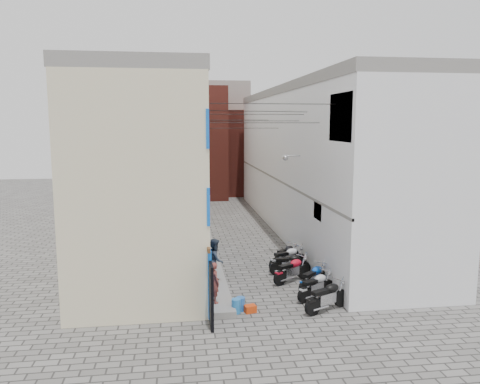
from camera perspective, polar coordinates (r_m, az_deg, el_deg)
name	(u,v)px	position (r m, az deg, el deg)	size (l,w,h in m)	color
ground	(281,316)	(17.22, 5.04, -14.84)	(90.00, 90.00, 0.00)	#595653
plinth	(202,232)	(29.22, -4.65, -4.83)	(0.90, 26.00, 0.25)	gray
building_left	(152,162)	(28.48, -10.66, 3.63)	(5.10, 27.00, 9.00)	beige
building_right	(313,160)	(29.77, 8.95, 3.88)	(5.94, 26.00, 9.00)	white
building_far_brick_left	(192,143)	(43.48, -5.82, 5.97)	(6.00, 6.00, 10.00)	maroon
building_far_brick_right	(243,152)	(45.97, 0.37, 4.89)	(5.00, 6.00, 8.00)	maroon
building_far_concrete	(209,136)	(49.56, -3.76, 6.86)	(8.00, 5.00, 11.00)	gray
far_shopfront	(217,187)	(41.15, -2.81, 0.55)	(2.00, 0.30, 2.40)	black
overhead_wires	(248,116)	(23.34, 1.02, 9.21)	(5.80, 13.02, 1.32)	black
motorcycle_a	(328,295)	(17.65, 10.62, -12.24)	(0.66, 2.09, 1.21)	black
motorcycle_b	(316,285)	(18.74, 9.30, -11.09)	(0.62, 1.97, 1.14)	#B0B1B5
motorcycle_c	(314,276)	(19.60, 9.01, -10.14)	(0.64, 2.04, 1.18)	#0B41A8
motorcycle_d	(292,269)	(20.46, 6.38, -9.28)	(0.65, 2.04, 1.18)	red
motorcycle_e	(290,263)	(21.42, 6.12, -8.59)	(0.60, 1.89, 1.09)	black
motorcycle_f	(288,257)	(22.15, 5.87, -7.87)	(0.66, 2.08, 1.20)	#B3B4B8
motorcycle_g	(287,253)	(23.12, 5.73, -7.41)	(0.55, 1.76, 1.02)	black
person_a	(214,282)	(17.44, -3.13, -10.95)	(0.55, 0.36, 1.52)	brown
person_b	(215,260)	(19.70, -3.06, -8.25)	(0.87, 0.68, 1.79)	#2C3543
water_jug_near	(236,306)	(17.31, -0.48, -13.73)	(0.33, 0.33, 0.52)	#2676BF
water_jug_far	(241,304)	(17.51, 0.07, -13.49)	(0.33, 0.33, 0.51)	#225BAE
red_crate	(250,309)	(17.43, 1.23, -14.05)	(0.41, 0.31, 0.26)	red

